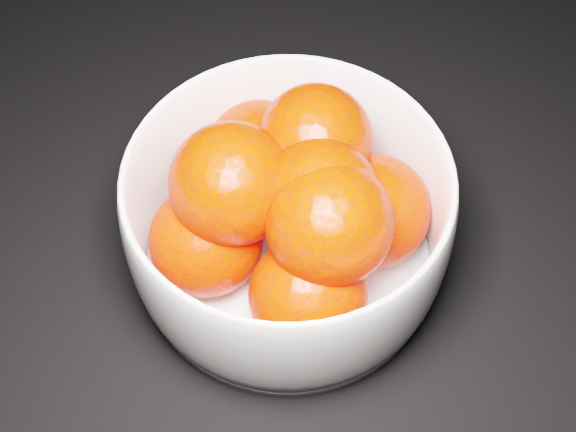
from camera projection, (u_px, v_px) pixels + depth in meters
The scene contains 2 objects.
bowl at pixel (288, 221), 0.53m from camera, with size 0.22×0.22×0.10m.
orange_pile at pixel (293, 205), 0.51m from camera, with size 0.17×0.16×0.12m.
Camera 1 is at (-0.08, 0.00, 0.49)m, focal length 50.00 mm.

